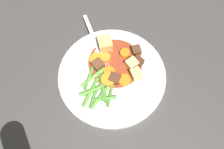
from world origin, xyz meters
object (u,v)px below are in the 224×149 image
object	(u,v)px
carrot_slice_0	(106,58)
carrot_slice_5	(125,79)
carrot_slice_4	(123,53)
carrot_slice_1	(107,79)
dinner_plate	(112,76)
meat_chunk_0	(136,50)
meat_chunk_1	(97,66)
potato_chunk_0	(136,74)
potato_chunk_1	(105,44)
meat_chunk_2	(138,62)
carrot_slice_3	(109,72)
meat_chunk_3	(115,79)
carrot_slice_2	(96,59)
fork	(96,43)
potato_chunk_2	(132,64)

from	to	relation	value
carrot_slice_0	carrot_slice_5	world-z (taller)	carrot_slice_0
carrot_slice_4	carrot_slice_1	bearing A→B (deg)	-177.66
dinner_plate	meat_chunk_0	world-z (taller)	meat_chunk_0
carrot_slice_5	meat_chunk_1	bearing A→B (deg)	95.32
potato_chunk_0	meat_chunk_0	xyz separation A→B (m)	(0.06, 0.03, -0.00)
potato_chunk_1	meat_chunk_2	world-z (taller)	potato_chunk_1
carrot_slice_4	meat_chunk_0	world-z (taller)	meat_chunk_0
carrot_slice_3	meat_chunk_1	distance (m)	0.03
potato_chunk_0	meat_chunk_2	world-z (taller)	potato_chunk_0
carrot_slice_5	meat_chunk_0	size ratio (longest dim) A/B	1.28
dinner_plate	carrot_slice_1	bearing A→B (deg)	176.06
meat_chunk_3	carrot_slice_3	bearing A→B (deg)	66.77
carrot_slice_2	meat_chunk_1	size ratio (longest dim) A/B	1.44
meat_chunk_1	potato_chunk_1	bearing A→B (deg)	13.57
potato_chunk_0	potato_chunk_1	distance (m)	0.11
carrot_slice_4	potato_chunk_0	bearing A→B (deg)	-124.86
potato_chunk_1	meat_chunk_0	xyz separation A→B (m)	(0.03, -0.07, -0.01)
meat_chunk_2	fork	size ratio (longest dim) A/B	0.17
carrot_slice_0	carrot_slice_3	world-z (taller)	carrot_slice_0
carrot_slice_2	dinner_plate	bearing A→B (deg)	-104.73
carrot_slice_5	meat_chunk_1	world-z (taller)	meat_chunk_1
carrot_slice_1	carrot_slice_2	bearing A→B (deg)	57.28
potato_chunk_2	meat_chunk_0	size ratio (longest dim) A/B	1.10
carrot_slice_4	potato_chunk_0	xyz separation A→B (m)	(-0.04, -0.06, 0.01)
carrot_slice_3	potato_chunk_1	distance (m)	0.08
carrot_slice_0	carrot_slice_5	bearing A→B (deg)	-110.67
dinner_plate	potato_chunk_0	bearing A→B (deg)	-64.83
carrot_slice_2	carrot_slice_3	xyz separation A→B (m)	(-0.01, -0.05, 0.00)
carrot_slice_0	meat_chunk_2	world-z (taller)	meat_chunk_2
potato_chunk_0	carrot_slice_3	bearing A→B (deg)	112.48
meat_chunk_2	fork	distance (m)	0.12
carrot_slice_1	potato_chunk_2	bearing A→B (deg)	-26.08
carrot_slice_1	carrot_slice_5	distance (m)	0.04
potato_chunk_0	meat_chunk_3	bearing A→B (deg)	130.89
potato_chunk_1	fork	bearing A→B (deg)	97.00
carrot_slice_0	dinner_plate	bearing A→B (deg)	-129.08
carrot_slice_4	meat_chunk_0	size ratio (longest dim) A/B	1.03
potato_chunk_0	potato_chunk_1	bearing A→B (deg)	72.35
carrot_slice_0	carrot_slice_4	bearing A→B (deg)	-41.43
dinner_plate	meat_chunk_1	xyz separation A→B (m)	(-0.00, 0.04, 0.02)
carrot_slice_4	potato_chunk_2	bearing A→B (deg)	-119.25
meat_chunk_3	fork	world-z (taller)	meat_chunk_3
potato_chunk_0	carrot_slice_2	bearing A→B (deg)	95.62
carrot_slice_3	meat_chunk_3	bearing A→B (deg)	-113.23
carrot_slice_3	potato_chunk_2	xyz separation A→B (m)	(0.04, -0.04, 0.01)
potato_chunk_2	meat_chunk_3	bearing A→B (deg)	162.69
potato_chunk_2	carrot_slice_4	bearing A→B (deg)	60.75
carrot_slice_4	fork	bearing A→B (deg)	96.63
carrot_slice_4	potato_chunk_0	size ratio (longest dim) A/B	0.94
fork	carrot_slice_3	bearing A→B (deg)	-126.92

